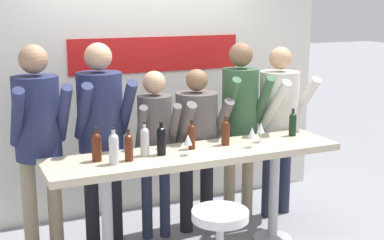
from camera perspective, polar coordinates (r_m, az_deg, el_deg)
The scene contains 20 objects.
back_wall at distance 5.67m, azimuth -5.17°, elevation 2.64°, with size 4.15×0.12×2.44m.
tasting_table at distance 4.56m, azimuth 0.47°, elevation -5.01°, with size 2.55×0.60×0.96m.
bar_stool at distance 4.12m, azimuth 2.99°, elevation -12.49°, with size 0.45×0.45×0.67m.
person_far_left at distance 4.66m, azimuth -16.11°, elevation -0.91°, with size 0.48×0.59×1.85m.
person_left at distance 4.79m, azimuth -9.69°, elevation -0.30°, with size 0.48×0.59×1.85m.
person_center_left at distance 4.88m, azimuth -3.96°, elevation -1.73°, with size 0.42×0.53×1.59m.
person_center at distance 5.05m, azimuth 0.55°, elevation -1.48°, with size 0.48×0.54×1.58m.
person_center_right at distance 5.29m, azimuth 5.17°, elevation 0.86°, with size 0.47×0.60×1.81m.
person_right at distance 5.48m, azimuth 9.30°, elevation 0.68°, with size 0.51×0.61×1.76m.
wine_bottle_0 at distance 4.36m, azimuth -5.07°, elevation -2.16°, with size 0.07×0.07×0.28m.
wine_bottle_1 at distance 4.69m, azimuth 3.60°, elevation -1.25°, with size 0.07×0.07×0.26m.
wine_bottle_2 at distance 5.09m, azimuth 10.69°, elevation -0.34°, with size 0.07×0.07×0.26m.
wine_bottle_3 at distance 4.55m, azimuth -0.06°, elevation -1.67°, with size 0.07×0.07×0.25m.
wine_bottle_4 at distance 4.24m, azimuth -6.76°, elevation -2.80°, with size 0.07×0.07×0.26m.
wine_bottle_5 at distance 4.17m, azimuth -8.34°, elevation -2.88°, with size 0.08×0.08×0.29m.
wine_bottle_6 at distance 4.27m, azimuth -10.15°, elevation -2.70°, with size 0.08×0.08×0.27m.
wine_bottle_7 at distance 4.38m, azimuth -3.30°, elevation -2.07°, with size 0.07×0.07×0.28m.
wine_glass_0 at distance 4.37m, azimuth -0.44°, elevation -2.18°, with size 0.07×0.07×0.18m.
wine_glass_1 at distance 4.81m, azimuth 7.35°, elevation -0.91°, with size 0.07×0.07×0.18m.
wine_glass_2 at distance 4.63m, azimuth 6.43°, elevation -1.40°, with size 0.07×0.07×0.18m.
Camera 1 is at (-1.82, -3.95, 2.19)m, focal length 50.00 mm.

